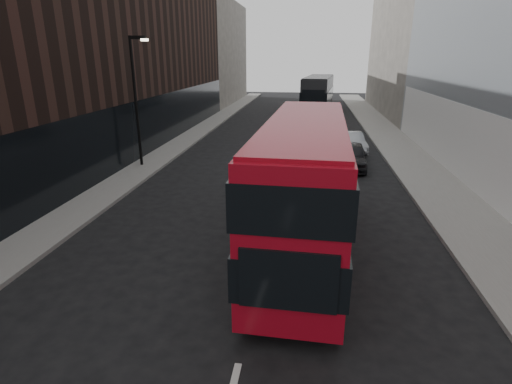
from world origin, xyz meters
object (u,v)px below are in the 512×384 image
at_px(red_bus, 304,179).
at_px(car_c, 333,139).
at_px(grey_bus, 318,92).
at_px(car_a, 352,156).
at_px(street_lamp, 136,93).
at_px(car_b, 352,142).

relative_size(red_bus, car_c, 2.42).
xyz_separation_m(grey_bus, car_a, (1.59, -25.60, -1.39)).
distance_m(street_lamp, red_bus, 13.16).
height_order(street_lamp, car_c, street_lamp).
distance_m(red_bus, car_b, 15.13).
bearing_deg(car_a, red_bus, -99.40).
bearing_deg(grey_bus, red_bus, -85.78).
relative_size(red_bus, grey_bus, 0.87).
relative_size(street_lamp, car_a, 1.67).
height_order(car_b, car_c, car_c).
distance_m(car_b, car_c, 1.59).
relative_size(car_b, car_c, 0.88).
xyz_separation_m(street_lamp, car_b, (12.39, 5.67, -3.54)).
xyz_separation_m(red_bus, car_c, (1.79, 15.76, -1.74)).
relative_size(grey_bus, car_a, 2.95).
bearing_deg(car_b, red_bus, -108.65).
bearing_deg(car_a, street_lamp, -168.59).
bearing_deg(car_c, car_a, -87.61).
xyz_separation_m(car_b, car_c, (-1.21, 1.04, 0.00)).
bearing_deg(car_b, grey_bus, 88.25).
height_order(red_bus, car_a, red_bus).
height_order(red_bus, car_b, red_bus).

